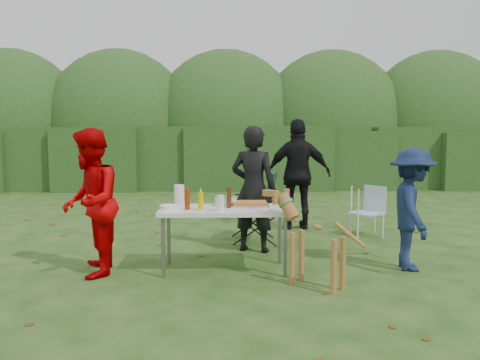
{
  "coord_description": "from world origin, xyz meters",
  "views": [
    {
      "loc": [
        -0.06,
        -5.8,
        1.68
      ],
      "look_at": [
        0.15,
        0.66,
        1.0
      ],
      "focal_mm": 38.0,
      "sensor_mm": 36.0,
      "label": 1
    }
  ],
  "objects_px": {
    "camping_chair": "(254,206)",
    "paper_towel_roll": "(179,196)",
    "folding_table": "(224,213)",
    "dog": "(317,242)",
    "mustard_bottle": "(201,201)",
    "lawn_chair": "(367,211)",
    "ketchup_bottle": "(187,200)",
    "person_red_jacket": "(90,202)",
    "person_cook": "(253,189)",
    "beer_bottle": "(229,198)",
    "person_black_puffy": "(298,174)",
    "child": "(412,209)"
  },
  "relations": [
    {
      "from": "beer_bottle",
      "to": "person_black_puffy",
      "type": "bearing_deg",
      "value": 64.27
    },
    {
      "from": "person_red_jacket",
      "to": "beer_bottle",
      "type": "height_order",
      "value": "person_red_jacket"
    },
    {
      "from": "child",
      "to": "paper_towel_roll",
      "type": "xyz_separation_m",
      "value": [
        -2.73,
        0.13,
        0.15
      ]
    },
    {
      "from": "person_red_jacket",
      "to": "mustard_bottle",
      "type": "relative_size",
      "value": 8.34
    },
    {
      "from": "camping_chair",
      "to": "paper_towel_roll",
      "type": "bearing_deg",
      "value": 66.73
    },
    {
      "from": "child",
      "to": "dog",
      "type": "height_order",
      "value": "child"
    },
    {
      "from": "paper_towel_roll",
      "to": "person_black_puffy",
      "type": "bearing_deg",
      "value": 53.02
    },
    {
      "from": "mustard_bottle",
      "to": "beer_bottle",
      "type": "distance_m",
      "value": 0.36
    },
    {
      "from": "folding_table",
      "to": "dog",
      "type": "relative_size",
      "value": 1.47
    },
    {
      "from": "folding_table",
      "to": "paper_towel_roll",
      "type": "distance_m",
      "value": 0.57
    },
    {
      "from": "folding_table",
      "to": "camping_chair",
      "type": "distance_m",
      "value": 1.54
    },
    {
      "from": "child",
      "to": "dog",
      "type": "distance_m",
      "value": 1.41
    },
    {
      "from": "person_cook",
      "to": "mustard_bottle",
      "type": "height_order",
      "value": "person_cook"
    },
    {
      "from": "folding_table",
      "to": "beer_bottle",
      "type": "distance_m",
      "value": 0.18
    },
    {
      "from": "person_red_jacket",
      "to": "ketchup_bottle",
      "type": "bearing_deg",
      "value": 83.67
    },
    {
      "from": "mustard_bottle",
      "to": "ketchup_bottle",
      "type": "height_order",
      "value": "ketchup_bottle"
    },
    {
      "from": "person_red_jacket",
      "to": "camping_chair",
      "type": "bearing_deg",
      "value": 120.56
    },
    {
      "from": "person_black_puffy",
      "to": "child",
      "type": "relative_size",
      "value": 1.26
    },
    {
      "from": "beer_bottle",
      "to": "mustard_bottle",
      "type": "bearing_deg",
      "value": -155.12
    },
    {
      "from": "person_black_puffy",
      "to": "ketchup_bottle",
      "type": "height_order",
      "value": "person_black_puffy"
    },
    {
      "from": "ketchup_bottle",
      "to": "camping_chair",
      "type": "bearing_deg",
      "value": 61.34
    },
    {
      "from": "camping_chair",
      "to": "lawn_chair",
      "type": "xyz_separation_m",
      "value": [
        1.77,
        0.38,
        -0.14
      ]
    },
    {
      "from": "person_cook",
      "to": "camping_chair",
      "type": "height_order",
      "value": "person_cook"
    },
    {
      "from": "camping_chair",
      "to": "beer_bottle",
      "type": "xyz_separation_m",
      "value": [
        -0.37,
        -1.45,
        0.34
      ]
    },
    {
      "from": "folding_table",
      "to": "person_cook",
      "type": "xyz_separation_m",
      "value": [
        0.39,
        0.92,
        0.16
      ]
    },
    {
      "from": "mustard_bottle",
      "to": "ketchup_bottle",
      "type": "bearing_deg",
      "value": 163.88
    },
    {
      "from": "child",
      "to": "camping_chair",
      "type": "distance_m",
      "value": 2.32
    },
    {
      "from": "person_cook",
      "to": "beer_bottle",
      "type": "height_order",
      "value": "person_cook"
    },
    {
      "from": "lawn_chair",
      "to": "paper_towel_roll",
      "type": "relative_size",
      "value": 2.97
    },
    {
      "from": "person_cook",
      "to": "child",
      "type": "relative_size",
      "value": 1.18
    },
    {
      "from": "mustard_bottle",
      "to": "child",
      "type": "bearing_deg",
      "value": 2.55
    },
    {
      "from": "person_cook",
      "to": "lawn_chair",
      "type": "distance_m",
      "value": 2.09
    },
    {
      "from": "mustard_bottle",
      "to": "lawn_chair",
      "type": "bearing_deg",
      "value": 38.69
    },
    {
      "from": "person_red_jacket",
      "to": "ketchup_bottle",
      "type": "relative_size",
      "value": 7.58
    },
    {
      "from": "lawn_chair",
      "to": "mustard_bottle",
      "type": "height_order",
      "value": "mustard_bottle"
    },
    {
      "from": "person_black_puffy",
      "to": "beer_bottle",
      "type": "distance_m",
      "value": 2.67
    },
    {
      "from": "person_black_puffy",
      "to": "camping_chair",
      "type": "relative_size",
      "value": 1.73
    },
    {
      "from": "camping_chair",
      "to": "paper_towel_roll",
      "type": "xyz_separation_m",
      "value": [
        -0.96,
        -1.37,
        0.35
      ]
    },
    {
      "from": "folding_table",
      "to": "camping_chair",
      "type": "xyz_separation_m",
      "value": [
        0.43,
        1.47,
        -0.16
      ]
    },
    {
      "from": "camping_chair",
      "to": "ketchup_bottle",
      "type": "bearing_deg",
      "value": 73.18
    },
    {
      "from": "dog",
      "to": "beer_bottle",
      "type": "xyz_separation_m",
      "value": [
        -0.91,
        0.68,
        0.38
      ]
    },
    {
      "from": "ketchup_bottle",
      "to": "beer_bottle",
      "type": "bearing_deg",
      "value": 12.36
    },
    {
      "from": "paper_towel_roll",
      "to": "person_cook",
      "type": "bearing_deg",
      "value": 41.43
    },
    {
      "from": "lawn_chair",
      "to": "beer_bottle",
      "type": "height_order",
      "value": "beer_bottle"
    },
    {
      "from": "person_red_jacket",
      "to": "dog",
      "type": "relative_size",
      "value": 1.64
    },
    {
      "from": "folding_table",
      "to": "person_red_jacket",
      "type": "xyz_separation_m",
      "value": [
        -1.51,
        -0.14,
        0.15
      ]
    },
    {
      "from": "person_red_jacket",
      "to": "ketchup_bottle",
      "type": "distance_m",
      "value": 1.09
    },
    {
      "from": "lawn_chair",
      "to": "paper_towel_roll",
      "type": "bearing_deg",
      "value": -4.31
    },
    {
      "from": "person_red_jacket",
      "to": "ketchup_bottle",
      "type": "height_order",
      "value": "person_red_jacket"
    },
    {
      "from": "camping_chair",
      "to": "ketchup_bottle",
      "type": "height_order",
      "value": "camping_chair"
    }
  ]
}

